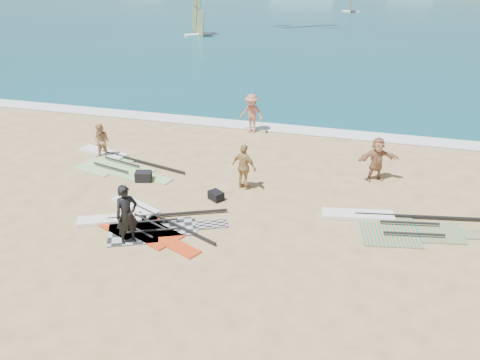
% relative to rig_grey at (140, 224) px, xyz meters
% --- Properties ---
extents(ground, '(300.00, 300.00, 0.00)m').
position_rel_rig_grey_xyz_m(ground, '(2.06, -1.71, -0.05)').
color(ground, tan).
rests_on(ground, ground).
extents(surf_line, '(300.00, 1.20, 0.04)m').
position_rel_rig_grey_xyz_m(surf_line, '(2.06, 10.59, -0.05)').
color(surf_line, white).
rests_on(surf_line, ground).
extents(rig_grey, '(5.14, 3.25, 0.20)m').
position_rel_rig_grey_xyz_m(rig_grey, '(0.00, 0.00, 0.00)').
color(rig_grey, black).
rests_on(rig_grey, ground).
extents(rig_green, '(5.47, 2.90, 0.20)m').
position_rel_rig_grey_xyz_m(rig_green, '(-3.26, 4.62, 0.00)').
color(rig_green, '#69D42A').
rests_on(rig_green, ground).
extents(rig_orange, '(5.91, 2.77, 0.20)m').
position_rel_rig_grey_xyz_m(rig_orange, '(8.29, 2.27, 0.00)').
color(rig_orange, orange).
rests_on(rig_orange, ground).
extents(rig_red, '(4.65, 3.34, 0.20)m').
position_rel_rig_grey_xyz_m(rig_red, '(0.02, 0.30, -0.00)').
color(rig_red, red).
rests_on(rig_red, ground).
extents(gear_bag_near, '(0.71, 0.58, 0.39)m').
position_rel_rig_grey_xyz_m(gear_bag_near, '(-1.33, 3.25, 0.15)').
color(gear_bag_near, black).
rests_on(gear_bag_near, ground).
extents(gear_bag_far, '(0.67, 0.63, 0.33)m').
position_rel_rig_grey_xyz_m(gear_bag_far, '(1.93, 2.46, 0.12)').
color(gear_bag_far, black).
rests_on(gear_bag_far, ground).
extents(person_wetsuit, '(0.85, 0.86, 2.01)m').
position_rel_rig_grey_xyz_m(person_wetsuit, '(0.17, -1.11, 0.95)').
color(person_wetsuit, black).
rests_on(person_wetsuit, ground).
extents(beachgoer_left, '(0.81, 0.66, 1.59)m').
position_rel_rig_grey_xyz_m(beachgoer_left, '(-3.94, 4.84, 0.75)').
color(beachgoer_left, tan).
rests_on(beachgoer_left, ground).
extents(beachgoer_mid, '(1.37, 0.97, 1.91)m').
position_rel_rig_grey_xyz_m(beachgoer_mid, '(1.43, 9.79, 0.91)').
color(beachgoer_mid, '#B46752').
rests_on(beachgoer_mid, ground).
extents(beachgoer_back, '(1.15, 0.80, 1.81)m').
position_rel_rig_grey_xyz_m(beachgoer_back, '(2.68, 3.64, 0.86)').
color(beachgoer_back, tan).
rests_on(beachgoer_back, ground).
extents(beachgoer_right, '(1.72, 1.14, 1.78)m').
position_rel_rig_grey_xyz_m(beachgoer_right, '(7.49, 5.77, 0.84)').
color(beachgoer_right, '#AB7652').
rests_on(beachgoer_right, ground).
extents(windsurfer_left, '(2.38, 2.35, 4.65)m').
position_rel_rig_grey_xyz_m(windsurfer_left, '(-9.66, 33.59, 1.29)').
color(windsurfer_left, white).
rests_on(windsurfer_left, ground).
extents(windsurfer_centre, '(2.11, 2.53, 3.78)m').
position_rel_rig_grey_xyz_m(windsurfer_centre, '(2.73, 52.86, 1.10)').
color(windsurfer_centre, white).
rests_on(windsurfer_centre, ground).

